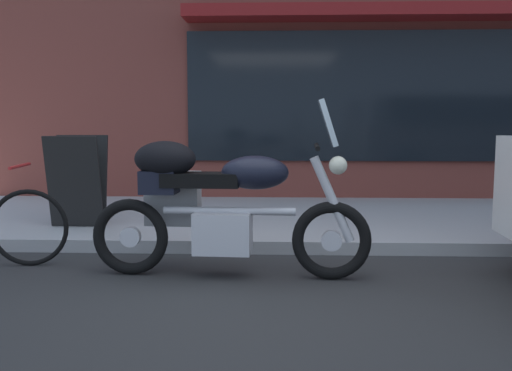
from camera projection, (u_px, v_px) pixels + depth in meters
The scene contains 3 objects.
ground_plane at pixel (260, 302), 3.83m from camera, with size 80.00×80.00×0.00m, color #2C2C2C.
touring_motorcycle at pixel (213, 201), 4.43m from camera, with size 2.19×0.73×1.38m.
sandwich_board_sign at pixel (77, 181), 5.89m from camera, with size 0.55×0.41×0.94m.
Camera 1 is at (0.12, -3.71, 1.23)m, focal length 39.77 mm.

